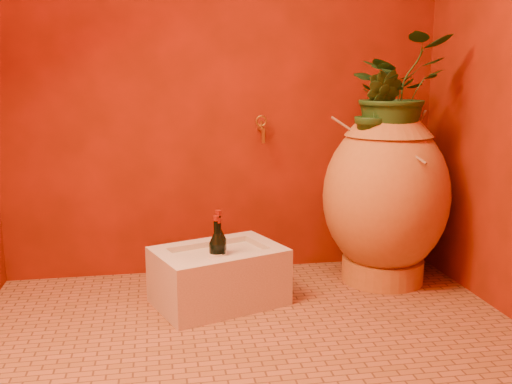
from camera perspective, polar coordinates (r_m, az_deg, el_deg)
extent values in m
plane|color=#965531|center=(2.56, -0.17, -14.88)|extent=(2.50, 2.50, 0.00)
cube|color=#591805|center=(3.28, -3.26, 13.46)|extent=(2.50, 0.02, 2.50)
cylinder|color=#B37732|center=(3.34, 12.51, -7.51)|extent=(0.48, 0.48, 0.13)
ellipsoid|color=#B37732|center=(3.23, 12.83, -0.41)|extent=(0.74, 0.74, 0.87)
cone|color=#B37732|center=(3.17, 13.15, 6.69)|extent=(0.51, 0.51, 0.13)
torus|color=#B37732|center=(3.17, 13.21, 8.05)|extent=(0.31, 0.31, 0.05)
cylinder|color=olive|center=(3.11, 12.05, 4.38)|extent=(0.45, 0.29, 0.32)
cylinder|color=olive|center=(3.06, 13.61, 4.93)|extent=(0.18, 0.43, 0.19)
cylinder|color=olive|center=(3.15, 15.35, 5.35)|extent=(0.27, 0.25, 0.27)
cube|color=beige|center=(2.93, -3.74, -8.64)|extent=(0.73, 0.61, 0.26)
cube|color=beige|center=(3.04, -4.13, -4.99)|extent=(0.61, 0.29, 0.03)
cube|color=beige|center=(2.72, -3.38, -6.99)|extent=(0.61, 0.29, 0.03)
cube|color=beige|center=(2.86, -9.18, -6.15)|extent=(0.16, 0.27, 0.03)
cube|color=beige|center=(2.92, 1.52, -5.67)|extent=(0.16, 0.27, 0.03)
cylinder|color=black|center=(2.83, -3.95, -6.81)|extent=(0.07, 0.07, 0.17)
cone|color=black|center=(2.80, -3.98, -4.65)|extent=(0.07, 0.07, 0.05)
cylinder|color=black|center=(2.79, -4.00, -3.51)|extent=(0.03, 0.03, 0.07)
cylinder|color=maroon|center=(2.78, -4.01, -2.64)|extent=(0.03, 0.03, 0.02)
cylinder|color=silver|center=(2.83, -3.95, -6.81)|extent=(0.08, 0.08, 0.08)
cylinder|color=black|center=(2.84, -3.75, -6.85)|extent=(0.07, 0.07, 0.17)
cone|color=black|center=(2.81, -3.78, -4.79)|extent=(0.07, 0.07, 0.05)
cylinder|color=black|center=(2.79, -3.79, -3.69)|extent=(0.02, 0.02, 0.06)
cylinder|color=maroon|center=(2.78, -3.80, -2.86)|extent=(0.03, 0.03, 0.02)
cylinder|color=silver|center=(2.84, -3.75, -6.85)|extent=(0.07, 0.07, 0.07)
cylinder|color=black|center=(2.86, -3.74, -6.51)|extent=(0.08, 0.08, 0.19)
cone|color=black|center=(2.83, -3.77, -4.23)|extent=(0.08, 0.08, 0.05)
cylinder|color=black|center=(2.81, -3.79, -3.02)|extent=(0.03, 0.03, 0.07)
cylinder|color=maroon|center=(2.80, -3.80, -2.10)|extent=(0.03, 0.03, 0.03)
cylinder|color=silver|center=(2.86, -3.74, -6.51)|extent=(0.08, 0.08, 0.08)
cylinder|color=#A87F26|center=(3.26, 0.52, 6.31)|extent=(0.02, 0.13, 0.02)
cylinder|color=#A87F26|center=(3.20, 0.73, 5.56)|extent=(0.02, 0.02, 0.07)
torus|color=#A87F26|center=(3.26, 0.53, 7.11)|extent=(0.07, 0.01, 0.07)
cylinder|color=#A87F26|center=(3.26, 0.52, 6.71)|extent=(0.01, 0.01, 0.05)
imported|color=#1D4619|center=(3.16, 13.69, 9.78)|extent=(0.60, 0.55, 0.59)
imported|color=#1D4619|center=(3.07, 12.00, 7.86)|extent=(0.30, 0.28, 0.43)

